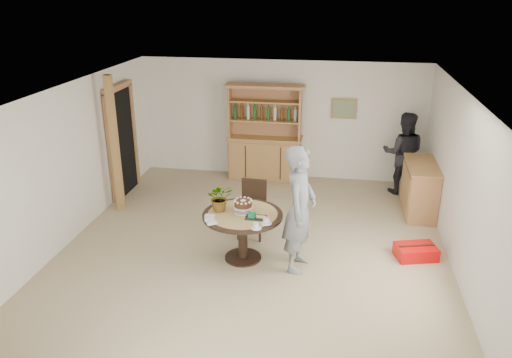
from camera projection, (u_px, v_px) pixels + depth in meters
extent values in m
plane|color=tan|center=(252.00, 253.00, 7.81)|extent=(7.00, 7.00, 0.00)
cube|color=white|center=(281.00, 120.00, 10.56)|extent=(6.00, 0.04, 2.50)
cube|color=white|center=(178.00, 330.00, 4.14)|extent=(6.00, 0.04, 2.50)
cube|color=white|center=(64.00, 167.00, 7.82)|extent=(0.04, 7.00, 2.50)
cube|color=white|center=(466.00, 192.00, 6.88)|extent=(0.04, 7.00, 2.50)
cube|color=white|center=(252.00, 95.00, 6.90)|extent=(6.00, 7.00, 0.04)
cube|color=#AB7848|center=(344.00, 109.00, 10.22)|extent=(0.52, 0.03, 0.42)
cube|color=#59724C|center=(344.00, 109.00, 10.21)|extent=(0.44, 0.02, 0.34)
cube|color=black|center=(122.00, 142.00, 9.72)|extent=(0.10, 0.90, 2.10)
cube|color=#B07A4A|center=(112.00, 150.00, 9.26)|extent=(0.12, 0.10, 2.10)
cube|color=#B07A4A|center=(133.00, 135.00, 10.18)|extent=(0.12, 0.10, 2.10)
cube|color=#B07A4A|center=(117.00, 87.00, 9.32)|extent=(0.12, 1.10, 0.10)
cube|color=#AB7848|center=(115.00, 145.00, 8.88)|extent=(0.12, 0.12, 2.50)
cube|color=#B07A4A|center=(265.00, 159.00, 10.66)|extent=(1.50, 0.50, 0.90)
cube|color=#AB7848|center=(265.00, 137.00, 10.49)|extent=(1.56, 0.54, 0.04)
cube|color=#B07A4A|center=(266.00, 111.00, 10.38)|extent=(1.50, 0.04, 1.06)
cube|color=#B07A4A|center=(230.00, 111.00, 10.36)|extent=(0.04, 0.34, 1.06)
cube|color=#B07A4A|center=(300.00, 114.00, 10.13)|extent=(0.04, 0.34, 1.06)
cube|color=#AB7848|center=(265.00, 120.00, 10.31)|extent=(1.44, 0.32, 0.03)
cube|color=#AB7848|center=(265.00, 101.00, 10.16)|extent=(1.44, 0.32, 0.03)
cube|color=#B07A4A|center=(265.00, 86.00, 10.05)|extent=(1.62, 0.40, 0.06)
cylinder|color=#194C1E|center=(238.00, 112.00, 10.34)|extent=(0.07, 0.07, 0.28)
cylinder|color=#4C2D14|center=(246.00, 112.00, 10.31)|extent=(0.07, 0.07, 0.28)
cylinder|color=#B2BFB2|center=(253.00, 113.00, 10.29)|extent=(0.07, 0.07, 0.28)
cylinder|color=#194C1E|center=(261.00, 113.00, 10.26)|extent=(0.07, 0.07, 0.28)
cylinder|color=#4C2D14|center=(269.00, 113.00, 10.24)|extent=(0.07, 0.07, 0.28)
cylinder|color=#B2BFB2|center=(276.00, 114.00, 10.21)|extent=(0.07, 0.07, 0.28)
cylinder|color=#194C1E|center=(284.00, 114.00, 10.19)|extent=(0.07, 0.07, 0.28)
cylinder|color=#4C2D14|center=(292.00, 114.00, 10.16)|extent=(0.07, 0.07, 0.28)
cube|color=#B07A4A|center=(420.00, 190.00, 9.05)|extent=(0.50, 1.20, 0.90)
cube|color=#AB7848|center=(423.00, 165.00, 8.88)|extent=(0.54, 1.26, 0.04)
cylinder|color=black|center=(243.00, 215.00, 7.40)|extent=(1.20, 1.20, 0.04)
cylinder|color=black|center=(243.00, 237.00, 7.53)|extent=(0.14, 0.14, 0.70)
cylinder|color=black|center=(243.00, 257.00, 7.66)|extent=(0.56, 0.56, 0.03)
cylinder|color=tan|center=(243.00, 214.00, 7.39)|extent=(1.04, 1.04, 0.01)
cube|color=black|center=(252.00, 211.00, 8.19)|extent=(0.44, 0.44, 0.04)
cube|color=black|center=(254.00, 193.00, 8.27)|extent=(0.42, 0.06, 0.46)
cube|color=black|center=(254.00, 180.00, 8.19)|extent=(0.42, 0.07, 0.05)
cube|color=black|center=(238.00, 227.00, 8.15)|extent=(0.04, 0.04, 0.44)
cube|color=black|center=(260.00, 230.00, 8.07)|extent=(0.04, 0.04, 0.44)
cube|color=black|center=(244.00, 218.00, 8.47)|extent=(0.04, 0.03, 0.44)
cube|color=black|center=(264.00, 220.00, 8.40)|extent=(0.04, 0.03, 0.44)
cylinder|color=white|center=(243.00, 212.00, 7.43)|extent=(0.28, 0.28, 0.01)
cylinder|color=white|center=(243.00, 209.00, 7.42)|extent=(0.05, 0.05, 0.08)
cylinder|color=white|center=(243.00, 206.00, 7.40)|extent=(0.30, 0.30, 0.01)
cylinder|color=#452613|center=(243.00, 203.00, 7.38)|extent=(0.26, 0.26, 0.09)
cylinder|color=white|center=(243.00, 201.00, 7.36)|extent=(0.08, 0.08, 0.01)
sphere|color=white|center=(251.00, 201.00, 7.35)|extent=(0.04, 0.04, 0.04)
sphere|color=white|center=(251.00, 199.00, 7.40)|extent=(0.04, 0.04, 0.04)
sphere|color=white|center=(248.00, 198.00, 7.45)|extent=(0.04, 0.04, 0.04)
sphere|color=white|center=(245.00, 197.00, 7.47)|extent=(0.04, 0.04, 0.04)
sphere|color=white|center=(241.00, 198.00, 7.47)|extent=(0.04, 0.04, 0.04)
sphere|color=white|center=(237.00, 199.00, 7.44)|extent=(0.04, 0.04, 0.04)
sphere|color=white|center=(235.00, 200.00, 7.38)|extent=(0.04, 0.04, 0.04)
sphere|color=white|center=(235.00, 202.00, 7.33)|extent=(0.04, 0.04, 0.04)
sphere|color=white|center=(238.00, 203.00, 7.28)|extent=(0.04, 0.04, 0.04)
sphere|color=white|center=(242.00, 204.00, 7.25)|extent=(0.04, 0.04, 0.04)
sphere|color=white|center=(246.00, 204.00, 7.26)|extent=(0.04, 0.04, 0.04)
sphere|color=white|center=(249.00, 203.00, 7.29)|extent=(0.04, 0.04, 0.04)
imported|color=#3F7233|center=(220.00, 197.00, 7.41)|extent=(0.47, 0.44, 0.42)
cube|color=black|center=(256.00, 218.00, 7.24)|extent=(0.30, 0.20, 0.01)
cube|color=#0D7B41|center=(252.00, 215.00, 7.24)|extent=(0.10, 0.10, 0.06)
cube|color=#0D7B41|center=(252.00, 213.00, 7.22)|extent=(0.11, 0.02, 0.01)
cylinder|color=white|center=(266.00, 223.00, 7.06)|extent=(0.15, 0.15, 0.01)
imported|color=white|center=(266.00, 221.00, 7.05)|extent=(0.10, 0.10, 0.08)
cylinder|color=white|center=(256.00, 228.00, 6.93)|extent=(0.15, 0.15, 0.01)
imported|color=white|center=(256.00, 226.00, 6.91)|extent=(0.08, 0.08, 0.07)
cube|color=white|center=(210.00, 216.00, 7.27)|extent=(0.14, 0.08, 0.03)
cube|color=white|center=(210.00, 220.00, 7.15)|extent=(0.16, 0.11, 0.03)
cube|color=white|center=(212.00, 223.00, 7.05)|extent=(0.16, 0.14, 0.03)
imported|color=slate|center=(300.00, 209.00, 7.10)|extent=(0.56, 0.75, 1.88)
imported|color=black|center=(403.00, 153.00, 9.81)|extent=(0.85, 0.68, 1.65)
cube|color=red|center=(416.00, 252.00, 7.65)|extent=(0.69, 0.55, 0.20)
cube|color=black|center=(417.00, 246.00, 7.61)|extent=(0.55, 0.19, 0.01)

